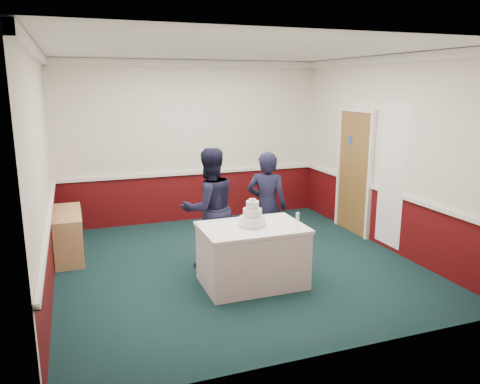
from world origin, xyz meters
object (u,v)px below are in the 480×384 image
object	(u,v)px
sideboard	(69,234)
champagne_flute	(298,218)
cake_table	(252,255)
person_man	(209,208)
person_woman	(267,206)
wedding_cake	(252,218)
cake_knife	(256,231)

from	to	relation	value
sideboard	champagne_flute	world-z (taller)	champagne_flute
cake_table	sideboard	bearing A→B (deg)	140.23
sideboard	person_man	bearing A→B (deg)	-29.44
person_man	person_woman	distance (m)	0.87
person_man	person_woman	size ratio (longest dim) A/B	1.05
champagne_flute	person_woman	bearing A→B (deg)	88.39
wedding_cake	champagne_flute	bearing A→B (deg)	-29.25
cake_table	cake_knife	bearing A→B (deg)	-98.53
wedding_cake	cake_knife	world-z (taller)	wedding_cake
sideboard	person_woman	distance (m)	3.02
cake_table	wedding_cake	bearing A→B (deg)	90.00
wedding_cake	cake_knife	bearing A→B (deg)	-98.53
cake_knife	champagne_flute	size ratio (longest dim) A/B	1.07
champagne_flute	cake_knife	bearing A→B (deg)	171.42
wedding_cake	person_woman	distance (m)	0.94
cake_knife	person_woman	distance (m)	1.12
cake_table	wedding_cake	size ratio (longest dim) A/B	3.63
sideboard	wedding_cake	world-z (taller)	wedding_cake
sideboard	cake_knife	distance (m)	3.06
wedding_cake	person_woman	bearing A→B (deg)	55.51
sideboard	wedding_cake	size ratio (longest dim) A/B	3.30
cake_knife	champagne_flute	world-z (taller)	champagne_flute
sideboard	cake_table	size ratio (longest dim) A/B	0.91
wedding_cake	cake_knife	size ratio (longest dim) A/B	1.65
wedding_cake	champagne_flute	distance (m)	0.57
wedding_cake	person_man	distance (m)	0.86
sideboard	person_man	distance (m)	2.24
sideboard	cake_knife	size ratio (longest dim) A/B	5.45
cake_table	cake_knife	distance (m)	0.44
cake_knife	person_man	distance (m)	1.04
champagne_flute	person_man	xyz separation A→B (m)	(-0.84, 1.07, -0.07)
cake_table	champagne_flute	size ratio (longest dim) A/B	6.44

